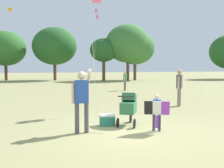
# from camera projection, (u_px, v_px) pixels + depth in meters

# --- Properties ---
(ground_plane) EXTENTS (120.00, 120.00, 0.00)m
(ground_plane) POSITION_uv_depth(u_px,v_px,m) (128.00, 132.00, 7.79)
(ground_plane) COLOR #938E5B
(treeline_distant) EXTENTS (39.50, 7.97, 6.77)m
(treeline_distant) POSITION_uv_depth(u_px,v_px,m) (93.00, 48.00, 33.57)
(treeline_distant) COLOR brown
(treeline_distant) RESTS_ON ground
(child_with_butterfly_kite) EXTENTS (0.71, 0.47, 1.07)m
(child_with_butterfly_kite) POSITION_uv_depth(u_px,v_px,m) (157.00, 109.00, 7.83)
(child_with_butterfly_kite) COLOR #33384C
(child_with_butterfly_kite) RESTS_ON ground
(person_adult_flyer) EXTENTS (0.56, 0.52, 1.80)m
(person_adult_flyer) POSITION_uv_depth(u_px,v_px,m) (82.00, 96.00, 7.62)
(person_adult_flyer) COLOR #4C4C51
(person_adult_flyer) RESTS_ON ground
(stroller) EXTENTS (0.83, 1.10, 1.03)m
(stroller) POSITION_uv_depth(u_px,v_px,m) (129.00, 106.00, 8.67)
(stroller) COLOR black
(stroller) RESTS_ON ground
(person_red_shirt) EXTENTS (0.40, 0.46, 1.69)m
(person_red_shirt) POSITION_uv_depth(u_px,v_px,m) (179.00, 85.00, 12.57)
(person_red_shirt) COLOR #7F705B
(person_red_shirt) RESTS_ON ground
(person_sitting_far) EXTENTS (0.31, 0.42, 1.44)m
(person_sitting_far) POSITION_uv_depth(u_px,v_px,m) (125.00, 79.00, 20.14)
(person_sitting_far) COLOR #4C4C51
(person_sitting_far) RESTS_ON ground
(cooler_box) EXTENTS (0.45, 0.33, 0.35)m
(cooler_box) POSITION_uv_depth(u_px,v_px,m) (107.00, 120.00, 8.61)
(cooler_box) COLOR #288466
(cooler_box) RESTS_ON ground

